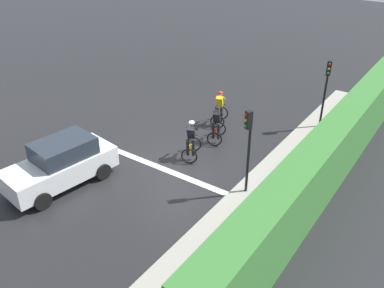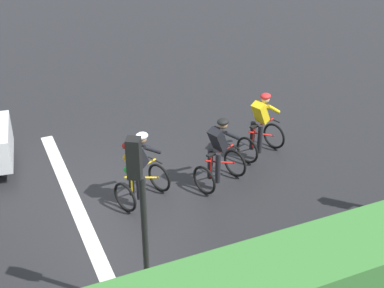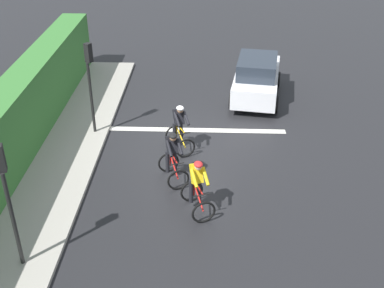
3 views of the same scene
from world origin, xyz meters
TOP-DOWN VIEW (x-y plane):
  - ground_plane at (0.00, 0.00)m, footprint 80.00×80.00m
  - sidewalk_kerb at (4.29, 2.00)m, footprint 2.80×18.32m
  - stone_wall_low at (5.19, 2.00)m, footprint 0.44×18.32m
  - hedge_wall at (5.49, 2.00)m, footprint 1.10×18.32m
  - road_marking_stop_line at (0.00, -0.79)m, footprint 7.00×0.30m
  - cyclist_lead at (-0.43, 3.91)m, footprint 1.01×1.25m
  - cyclist_second at (0.35, 2.41)m, footprint 1.02×1.25m
  - cyclist_mid at (0.26, 0.59)m, footprint 1.07×1.26m
  - car_white at (-2.62, -3.71)m, footprint 2.33×4.30m
  - traffic_light_near_crossing at (3.31, -0.40)m, footprint 0.27×0.29m
  - traffic_light_far_junction at (3.72, 6.19)m, footprint 0.25×0.31m

SIDE VIEW (x-z plane):
  - ground_plane at x=0.00m, z-range 0.00..0.00m
  - road_marking_stop_line at x=0.00m, z-range 0.00..0.01m
  - sidewalk_kerb at x=4.29m, z-range 0.00..0.12m
  - stone_wall_low at x=5.19m, z-range 0.00..0.46m
  - cyclist_lead at x=-0.43m, z-range -0.03..1.63m
  - cyclist_second at x=0.35m, z-range -0.03..1.63m
  - cyclist_mid at x=0.26m, z-range -0.03..1.63m
  - car_white at x=-2.62m, z-range -0.01..1.75m
  - hedge_wall at x=5.49m, z-range 0.00..2.45m
  - traffic_light_near_crossing at x=3.31m, z-range 0.55..3.89m
  - traffic_light_far_junction at x=3.72m, z-range 0.55..3.89m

